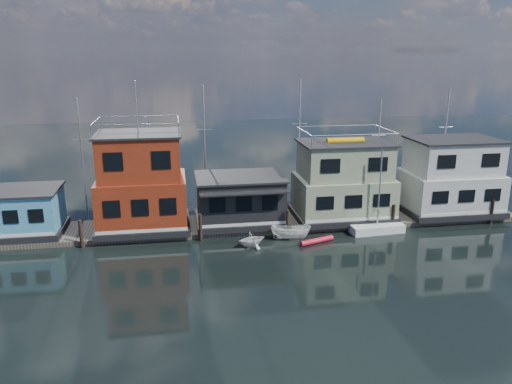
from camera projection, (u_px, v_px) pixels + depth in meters
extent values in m
plane|color=black|center=(273.00, 290.00, 31.26)|extent=(160.00, 160.00, 0.00)
cube|color=#595147|center=(246.00, 224.00, 42.60)|extent=(48.00, 5.00, 0.40)
cube|color=black|center=(23.00, 231.00, 39.73)|extent=(6.40, 4.90, 0.50)
cube|color=#50A1CE|center=(20.00, 210.00, 39.25)|extent=(6.00, 4.50, 3.00)
cube|color=black|center=(17.00, 190.00, 38.82)|extent=(6.30, 4.80, 0.16)
cube|color=black|center=(144.00, 224.00, 41.18)|extent=(7.40, 5.90, 0.50)
cube|color=maroon|center=(143.00, 200.00, 40.60)|extent=(7.00, 5.50, 3.74)
cube|color=maroon|center=(140.00, 156.00, 39.62)|extent=(6.30, 4.95, 3.46)
cube|color=black|center=(138.00, 134.00, 39.12)|extent=(6.65, 5.23, 0.16)
cylinder|color=silver|center=(137.00, 107.00, 38.55)|extent=(0.08, 0.08, 4.00)
cube|color=black|center=(240.00, 219.00, 42.40)|extent=(7.40, 5.40, 0.50)
cube|color=black|center=(240.00, 197.00, 41.87)|extent=(7.00, 5.00, 3.40)
cube|color=black|center=(240.00, 177.00, 41.38)|extent=(7.30, 5.30, 0.16)
cube|color=black|center=(244.00, 193.00, 38.88)|extent=(7.00, 1.20, 0.12)
cube|color=black|center=(342.00, 214.00, 43.77)|extent=(8.40, 5.90, 0.50)
cube|color=#97A37F|center=(343.00, 194.00, 43.28)|extent=(8.00, 5.50, 3.12)
cube|color=#97A37F|center=(344.00, 160.00, 42.46)|extent=(7.20, 4.95, 2.88)
cube|color=black|center=(345.00, 143.00, 42.04)|extent=(7.60, 5.23, 0.16)
cylinder|color=#F2AC04|center=(345.00, 141.00, 41.99)|extent=(3.20, 0.56, 0.56)
cube|color=black|center=(447.00, 208.00, 45.30)|extent=(8.40, 5.90, 0.50)
cube|color=silver|center=(449.00, 189.00, 44.80)|extent=(8.00, 5.50, 3.12)
cube|color=silver|center=(453.00, 157.00, 43.98)|extent=(7.20, 4.95, 2.88)
cube|color=black|center=(455.00, 140.00, 43.56)|extent=(7.60, 5.23, 0.16)
cylinder|color=#2D2116|center=(81.00, 234.00, 37.71)|extent=(0.28, 0.28, 2.20)
cylinder|color=#2D2116|center=(200.00, 228.00, 39.08)|extent=(0.28, 0.28, 2.20)
cylinder|color=#2D2116|center=(288.00, 223.00, 40.15)|extent=(0.28, 0.28, 2.20)
cylinder|color=#2D2116|center=(393.00, 217.00, 41.52)|extent=(0.28, 0.28, 2.20)
cylinder|color=#2D2116|center=(492.00, 212.00, 42.89)|extent=(0.28, 0.28, 2.20)
cylinder|color=silver|center=(82.00, 157.00, 44.78)|extent=(0.16, 0.16, 10.50)
cylinder|color=silver|center=(81.00, 140.00, 44.35)|extent=(1.40, 0.06, 0.06)
cylinder|color=silver|center=(205.00, 148.00, 46.32)|extent=(0.16, 0.16, 11.50)
cylinder|color=silver|center=(204.00, 130.00, 45.85)|extent=(1.40, 0.06, 0.06)
cylinder|color=silver|center=(299.00, 143.00, 47.63)|extent=(0.16, 0.16, 12.00)
cylinder|color=silver|center=(299.00, 124.00, 47.13)|extent=(1.40, 0.06, 0.06)
cylinder|color=silver|center=(378.00, 150.00, 49.12)|extent=(0.16, 0.16, 10.00)
cylinder|color=silver|center=(379.00, 135.00, 48.71)|extent=(1.40, 0.06, 0.06)
cylinder|color=silver|center=(444.00, 143.00, 50.05)|extent=(0.16, 0.16, 11.00)
cylinder|color=silver|center=(446.00, 127.00, 49.60)|extent=(1.40, 0.06, 0.06)
imported|color=silver|center=(251.00, 239.00, 38.10)|extent=(2.74, 2.54, 1.18)
imported|color=white|center=(291.00, 232.00, 39.50)|extent=(3.38, 1.99, 1.23)
cube|color=white|center=(377.00, 229.00, 41.08)|extent=(4.52, 1.80, 0.69)
cylinder|color=silver|center=(380.00, 188.00, 40.12)|extent=(0.12, 0.12, 6.28)
cube|color=silver|center=(378.00, 211.00, 40.66)|extent=(0.15, 1.37, 0.05)
cylinder|color=red|center=(317.00, 241.00, 38.79)|extent=(2.92, 1.39, 0.43)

